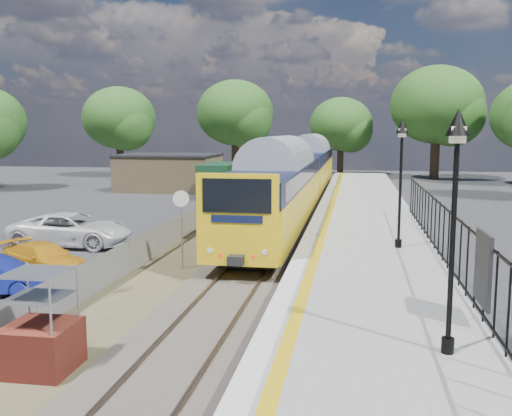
% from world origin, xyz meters
% --- Properties ---
extents(ground, '(120.00, 120.00, 0.00)m').
position_xyz_m(ground, '(0.00, 0.00, 0.00)').
color(ground, '#2D2D30').
rests_on(ground, ground).
extents(track_bed, '(5.90, 80.00, 0.29)m').
position_xyz_m(track_bed, '(-0.47, 9.67, 0.09)').
color(track_bed, '#473F38').
rests_on(track_bed, ground).
extents(platform, '(5.00, 70.00, 0.90)m').
position_xyz_m(platform, '(4.20, 8.00, 0.45)').
color(platform, gray).
rests_on(platform, ground).
extents(platform_edge, '(0.90, 70.00, 0.01)m').
position_xyz_m(platform_edge, '(2.14, 8.00, 0.90)').
color(platform_edge, silver).
rests_on(platform_edge, platform).
extents(victorian_lamp_south, '(0.44, 0.44, 4.60)m').
position_xyz_m(victorian_lamp_south, '(5.50, -4.00, 4.30)').
color(victorian_lamp_south, black).
rests_on(victorian_lamp_south, platform).
extents(victorian_lamp_north, '(0.44, 0.44, 4.60)m').
position_xyz_m(victorian_lamp_north, '(5.30, 6.00, 4.30)').
color(victorian_lamp_north, black).
rests_on(victorian_lamp_north, platform).
extents(palisade_fence, '(0.12, 26.00, 2.00)m').
position_xyz_m(palisade_fence, '(6.55, 2.24, 1.84)').
color(palisade_fence, black).
rests_on(palisade_fence, platform).
extents(wire_fence, '(0.06, 52.00, 1.20)m').
position_xyz_m(wire_fence, '(-4.20, 12.00, 0.60)').
color(wire_fence, '#999EA3').
rests_on(wire_fence, ground).
extents(outbuilding, '(10.80, 10.10, 3.12)m').
position_xyz_m(outbuilding, '(-10.91, 31.21, 1.52)').
color(outbuilding, '#9C8458').
rests_on(outbuilding, ground).
extents(tree_line, '(56.80, 43.80, 11.88)m').
position_xyz_m(tree_line, '(1.40, 42.00, 6.61)').
color(tree_line, '#332319').
rests_on(tree_line, ground).
extents(train, '(2.82, 40.83, 3.51)m').
position_xyz_m(train, '(0.00, 23.29, 2.34)').
color(train, yellow).
rests_on(train, ground).
extents(brick_plinth, '(1.40, 1.40, 2.24)m').
position_xyz_m(brick_plinth, '(-2.75, -4.27, 1.08)').
color(brick_plinth, maroon).
rests_on(brick_plinth, ground).
extents(speed_sign, '(0.58, 0.20, 2.95)m').
position_xyz_m(speed_sign, '(-2.50, 4.89, 2.02)').
color(speed_sign, '#999EA3').
rests_on(speed_sign, ground).
extents(car_yellow, '(4.02, 2.95, 1.08)m').
position_xyz_m(car_yellow, '(-7.27, 3.62, 0.54)').
color(car_yellow, gold).
rests_on(car_yellow, ground).
extents(car_white, '(5.41, 2.62, 1.48)m').
position_xyz_m(car_white, '(-8.65, 8.30, 0.74)').
color(car_white, silver).
rests_on(car_white, ground).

